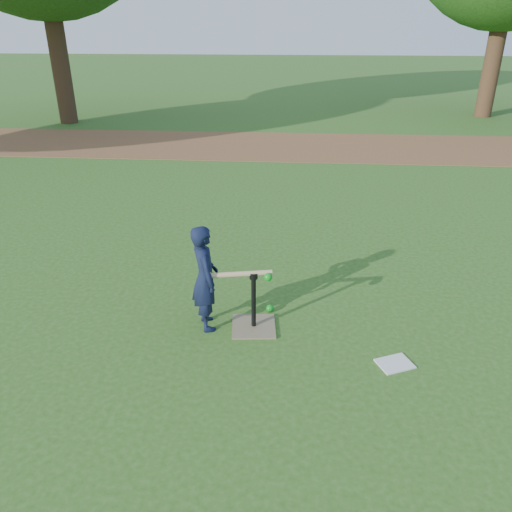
{
  "coord_description": "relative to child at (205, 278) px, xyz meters",
  "views": [
    {
      "loc": [
        0.67,
        -4.51,
        2.81
      ],
      "look_at": [
        0.32,
        -0.03,
        0.65
      ],
      "focal_mm": 35.0,
      "sensor_mm": 36.0,
      "label": 1
    }
  ],
  "objects": [
    {
      "name": "dirt_strip",
      "position": [
        0.15,
        7.82,
        -0.53
      ],
      "size": [
        24.0,
        3.0,
        0.01
      ],
      "primitive_type": "cube",
      "color": "brown",
      "rests_on": "ground"
    },
    {
      "name": "wiffle_ball_ground",
      "position": [
        0.62,
        0.3,
        -0.5
      ],
      "size": [
        0.08,
        0.08,
        0.08
      ],
      "primitive_type": "sphere",
      "color": "#0D8F17",
      "rests_on": "ground"
    },
    {
      "name": "clipboard",
      "position": [
        1.78,
        -0.49,
        -0.53
      ],
      "size": [
        0.37,
        0.33,
        0.01
      ],
      "primitive_type": "cube",
      "rotation": [
        0.0,
        0.0,
        0.41
      ],
      "color": "silver",
      "rests_on": "ground"
    },
    {
      "name": "batting_tee",
      "position": [
        0.47,
        -0.0,
        -0.43
      ],
      "size": [
        0.47,
        0.47,
        0.61
      ],
      "color": "#75664A",
      "rests_on": "ground"
    },
    {
      "name": "swing_action",
      "position": [
        0.37,
        -0.03,
        0.06
      ],
      "size": [
        0.63,
        0.17,
        0.09
      ],
      "color": "tan",
      "rests_on": "ground"
    },
    {
      "name": "ground",
      "position": [
        0.15,
        0.32,
        -0.54
      ],
      "size": [
        80.0,
        80.0,
        0.0
      ],
      "primitive_type": "plane",
      "color": "#285116",
      "rests_on": "ground"
    },
    {
      "name": "child",
      "position": [
        0.0,
        0.0,
        0.0
      ],
      "size": [
        0.39,
        0.46,
        1.08
      ],
      "primitive_type": "imported",
      "rotation": [
        0.0,
        0.0,
        1.95
      ],
      "color": "black",
      "rests_on": "ground"
    }
  ]
}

